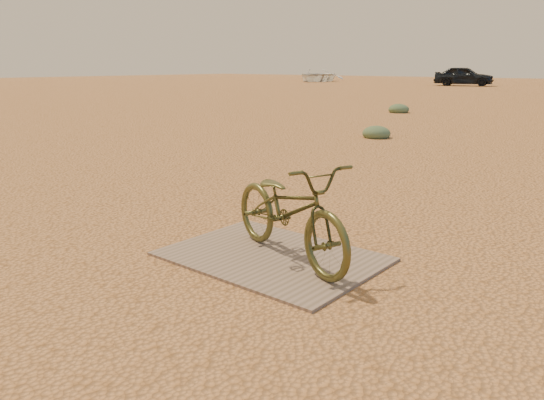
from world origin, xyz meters
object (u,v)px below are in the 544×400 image
Objects in this scene: plywood_board at (272,256)px; boat_near_left at (317,75)px; bicycle at (289,210)px; car at (464,76)px.

boat_near_left reaches higher than plywood_board.
boat_near_left reaches higher than bicycle.
plywood_board is 44.00m from boat_near_left.
boat_near_left is (-13.48, 1.22, -0.14)m from car.
car is (-11.70, 34.93, 0.26)m from bicycle.
bicycle is 44.06m from boat_near_left.
car is 0.77× the size of boat_near_left.
boat_near_left is at bearing 124.68° from plywood_board.
plywood_board is 1.09× the size of bicycle.
bicycle is 36.84m from car.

